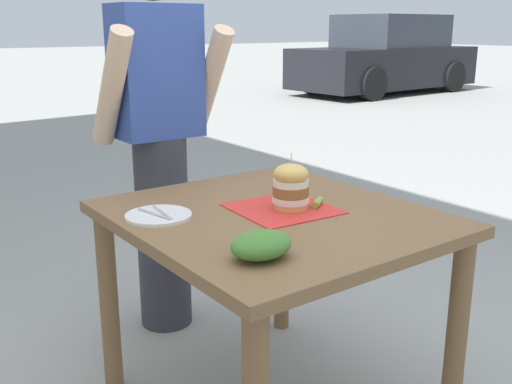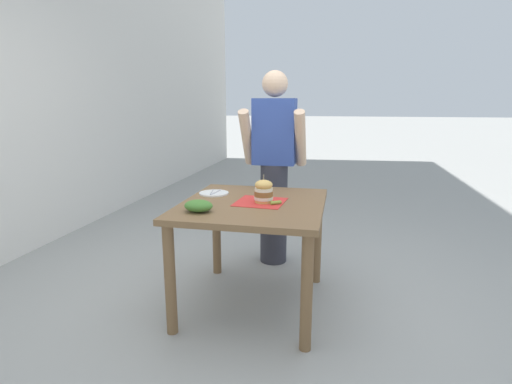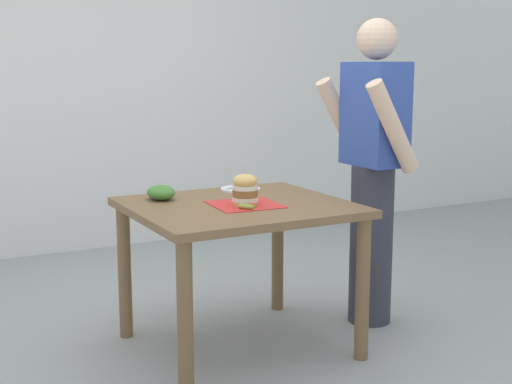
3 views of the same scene
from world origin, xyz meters
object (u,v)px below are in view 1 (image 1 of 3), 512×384
Objects in this scene: side_plate_with_forks at (158,216)px; parked_car_near_curb at (386,58)px; pickle_spear at (317,202)px; diner_across_table at (160,140)px; side_salad at (261,245)px; patio_table at (273,245)px; sandwich at (290,186)px.

parked_car_near_curb is (8.98, 7.06, -0.04)m from side_plate_with_forks.
pickle_spear is 0.04× the size of diner_across_table.
side_salad is (0.06, -0.49, 0.03)m from side_plate_with_forks.
side_salad reaches higher than pickle_spear.
diner_across_table is (0.29, 1.13, 0.09)m from side_salad.
parked_car_near_curb is at bearing 38.16° from side_plate_with_forks.
diner_across_table is at bearing 61.86° from side_plate_with_forks.
diner_across_table is (0.01, 0.83, 0.24)m from patio_table.
sandwich is 0.05× the size of parked_car_near_curb.
diner_across_table reaches higher than side_plate_with_forks.
diner_across_table is at bearing 100.40° from pickle_spear.
pickle_spear is 0.42× the size of side_salad.
sandwich is 0.11× the size of diner_across_table.
pickle_spear is at bearing -26.08° from sandwich.
parked_car_near_curb is at bearing 40.18° from sandwich.
parked_car_near_curb is (8.64, 7.24, 0.08)m from patio_table.
sandwich reaches higher than side_plate_with_forks.
side_plate_with_forks is at bearing 156.74° from sandwich.
diner_across_table reaches higher than parked_car_near_curb.
side_plate_with_forks is 1.22× the size of side_salad.
diner_across_table is at bearing 94.82° from sandwich.
sandwich is at bearing 3.80° from patio_table.
patio_table is 4.81× the size of side_plate_with_forks.
diner_across_table is (0.34, 0.64, 0.12)m from side_plate_with_forks.
patio_table is 5.88× the size of side_salad.
diner_across_table is 0.40× the size of parked_car_near_curb.
patio_table is 5.50× the size of sandwich.
diner_across_table is at bearing 75.86° from side_salad.
parked_car_near_curb reaches higher than sandwich.
parked_car_near_curb is at bearing 40.65° from pickle_spear.
patio_table is 0.25× the size of parked_car_near_curb.
side_salad is 11.69m from parked_car_near_curb.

